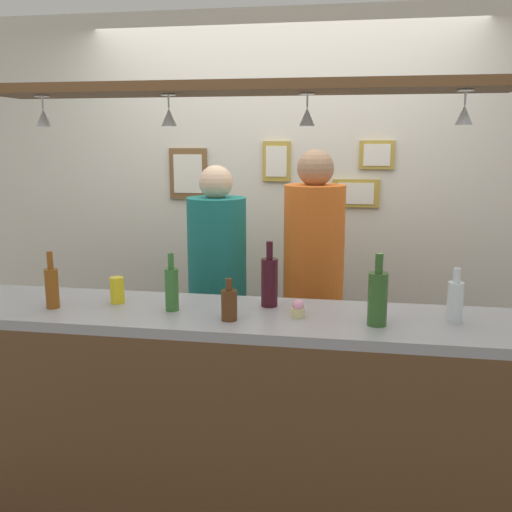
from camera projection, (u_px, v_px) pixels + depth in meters
name	position (u px, v px, depth m)	size (l,w,h in m)	color
ground_plane	(253.00, 479.00, 3.07)	(8.00, 8.00, 0.00)	#4C4742
back_wall	(281.00, 212.00, 3.88)	(4.40, 0.06, 2.60)	silver
bar_counter	(232.00, 399.00, 2.45)	(2.70, 0.55, 1.03)	#99999E
overhead_glass_rack	(240.00, 88.00, 2.39)	(2.20, 0.36, 0.04)	brown
hanging_wineglass_far_left	(43.00, 117.00, 2.54)	(0.07, 0.07, 0.13)	silver
hanging_wineglass_left	(169.00, 116.00, 2.45)	(0.07, 0.07, 0.13)	silver
hanging_wineglass_center_left	(307.00, 116.00, 2.41)	(0.07, 0.07, 0.13)	silver
hanging_wineglass_center	(464.00, 114.00, 2.23)	(0.07, 0.07, 0.13)	silver
person_left_teal_shirt	(217.00, 278.00, 3.36)	(0.34, 0.34, 1.64)	#2D334C
person_middle_orange_shirt	(313.00, 272.00, 3.25)	(0.34, 0.34, 1.73)	#2D334C
bottle_champagne_green	(378.00, 297.00, 2.34)	(0.08, 0.08, 0.30)	#2D5623
bottle_beer_brown_stubby	(229.00, 304.00, 2.41)	(0.07, 0.07, 0.18)	#512D14
bottle_beer_amber_tall	(52.00, 286.00, 2.58)	(0.06, 0.06, 0.26)	brown
bottle_beer_green_import	(172.00, 288.00, 2.54)	(0.06, 0.06, 0.26)	#336B2D
bottle_wine_dark_red	(269.00, 281.00, 2.61)	(0.08, 0.08, 0.30)	#380F19
bottle_soda_clear	(455.00, 300.00, 2.38)	(0.06, 0.06, 0.23)	silver
drink_can	(117.00, 290.00, 2.67)	(0.07, 0.07, 0.12)	yellow
cupcake	(298.00, 309.00, 2.46)	(0.06, 0.06, 0.08)	beige
picture_frame_upper_small	(377.00, 155.00, 3.66)	(0.22, 0.02, 0.18)	#B29338
picture_frame_crest	(276.00, 161.00, 3.77)	(0.18, 0.02, 0.26)	#B29338
picture_frame_lower_pair	(356.00, 193.00, 3.73)	(0.30, 0.02, 0.18)	#B29338
picture_frame_caricature	(188.00, 174.00, 3.89)	(0.26, 0.02, 0.34)	brown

